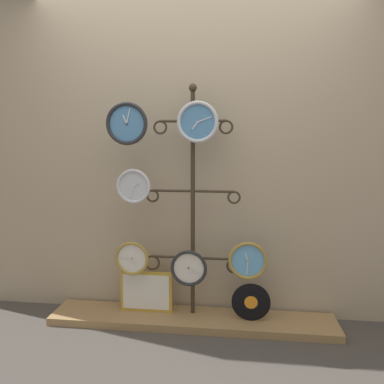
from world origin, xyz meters
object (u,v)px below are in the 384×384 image
(clock_middle_left, at_px, (134,186))
(clock_bottom_left, at_px, (132,258))
(clock_bottom_right, at_px, (248,261))
(vinyl_record, at_px, (251,302))
(clock_top_center, at_px, (198,122))
(clock_bottom_center, at_px, (189,268))
(picture_frame, at_px, (146,292))
(display_stand, at_px, (193,248))
(clock_top_left, at_px, (127,124))

(clock_middle_left, height_order, clock_bottom_left, clock_middle_left)
(clock_bottom_right, distance_m, vinyl_record, 0.32)
(clock_top_center, distance_m, clock_bottom_right, 1.08)
(clock_bottom_center, bearing_deg, clock_bottom_left, 178.34)
(clock_middle_left, distance_m, clock_bottom_right, 1.01)
(picture_frame, bearing_deg, clock_bottom_center, -13.99)
(clock_bottom_center, bearing_deg, display_stand, 81.55)
(clock_middle_left, distance_m, vinyl_record, 1.24)
(clock_top_left, bearing_deg, picture_frame, 43.32)
(clock_middle_left, xyz_separation_m, picture_frame, (0.07, 0.06, -0.85))
(clock_top_left, distance_m, clock_bottom_left, 1.01)
(clock_middle_left, relative_size, vinyl_record, 0.89)
(clock_top_center, height_order, clock_bottom_left, clock_top_center)
(clock_bottom_left, height_order, picture_frame, clock_bottom_left)
(clock_top_center, height_order, vinyl_record, clock_top_center)
(display_stand, xyz_separation_m, vinyl_record, (0.45, -0.08, -0.38))
(clock_bottom_left, bearing_deg, picture_frame, 40.70)
(display_stand, xyz_separation_m, clock_bottom_center, (-0.02, -0.11, -0.12))
(clock_middle_left, distance_m, clock_bottom_left, 0.55)
(clock_bottom_right, bearing_deg, clock_top_left, -177.94)
(display_stand, relative_size, clock_bottom_left, 6.84)
(clock_top_left, xyz_separation_m, clock_bottom_right, (0.89, 0.03, -1.00))
(clock_top_center, xyz_separation_m, clock_bottom_center, (-0.06, -0.03, -1.08))
(picture_frame, bearing_deg, display_stand, 3.66)
(clock_top_center, relative_size, clock_bottom_center, 1.08)
(vinyl_record, bearing_deg, clock_top_left, -177.94)
(clock_bottom_right, distance_m, picture_frame, 0.85)
(clock_top_center, distance_m, clock_middle_left, 0.67)
(clock_middle_left, height_order, picture_frame, clock_middle_left)
(clock_middle_left, distance_m, picture_frame, 0.85)
(clock_middle_left, relative_size, picture_frame, 0.63)
(clock_bottom_right, xyz_separation_m, picture_frame, (-0.79, 0.06, -0.31))
(display_stand, relative_size, clock_top_left, 5.88)
(clock_top_left, height_order, vinyl_record, clock_top_left)
(clock_top_left, distance_m, picture_frame, 1.31)
(clock_top_left, relative_size, vinyl_record, 1.06)
(clock_top_left, bearing_deg, clock_middle_left, 47.36)
(clock_bottom_right, bearing_deg, clock_top_center, -179.86)
(clock_top_left, height_order, picture_frame, clock_top_left)
(clock_bottom_left, bearing_deg, clock_bottom_center, -1.66)
(clock_top_left, distance_m, vinyl_record, 1.61)
(clock_bottom_center, bearing_deg, clock_middle_left, 176.12)
(vinyl_record, bearing_deg, display_stand, 169.55)
(picture_frame, bearing_deg, clock_top_center, -8.42)
(clock_top_left, height_order, clock_top_center, clock_top_center)
(clock_top_center, height_order, picture_frame, clock_top_center)
(picture_frame, bearing_deg, clock_bottom_right, -4.37)
(clock_bottom_right, height_order, picture_frame, clock_bottom_right)
(display_stand, bearing_deg, clock_bottom_right, -11.29)
(clock_bottom_left, xyz_separation_m, picture_frame, (0.09, 0.07, -0.29))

